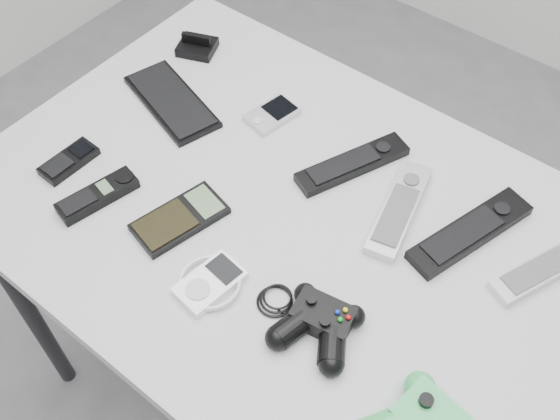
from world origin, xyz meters
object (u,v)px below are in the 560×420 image
Objects in this scene: remote_silver_a at (399,209)px; remote_black_b at (470,231)px; pda at (272,114)px; remote_black_a at (352,163)px; calculator at (180,218)px; mobile_phone at (69,161)px; controller_black at (319,322)px; desk at (308,249)px; pda_keyboard at (172,101)px; cordless_handset at (97,195)px; remote_silver_b at (546,268)px; mp3_player at (210,282)px.

remote_silver_a is 0.12m from remote_black_b.
remote_black_a reaches higher than pda.
mobile_phone is at bearing -159.72° from calculator.
remote_silver_a is 0.99× the size of controller_black.
remote_black_b is 0.31m from controller_black.
pda_keyboard is at bearing 169.52° from desk.
pda_keyboard reaches higher than desk.
remote_black_a is 1.51× the size of cordless_handset.
remote_silver_b is 1.28× the size of calculator.
pda_keyboard is 0.23m from mobile_phone.
mp3_player is (-0.05, -0.19, 0.08)m from desk.
mobile_phone is 0.11m from cordless_handset.
pda_keyboard is 2.31× the size of pda.
mobile_phone is at bearing -177.90° from mp3_player.
controller_black reaches higher than mobile_phone.
remote_black_a is 0.45m from cordless_handset.
pda_keyboard is at bearing 150.15° from calculator.
mobile_phone is at bearing -134.98° from remote_silver_b.
pda_keyboard is 0.95× the size of remote_black_b.
controller_black is at bearing -90.72° from remote_black_b.
desk is at bearing 48.95° from calculator.
cordless_handset is (-0.43, -0.30, -0.00)m from remote_silver_a.
pda is 0.41× the size of remote_black_b.
mp3_player is 0.50× the size of controller_black.
calculator is at bearing -144.38° from desk.
desk is 0.23m from calculator.
remote_silver_a reaches higher than remote_black_a.
desk is 0.39m from remote_silver_b.
remote_silver_a reaches higher than pda_keyboard.
mp3_player is (-0.40, -0.35, -0.00)m from remote_silver_b.
cordless_handset is at bearing -58.08° from pda_keyboard.
remote_black_a is (0.37, 0.08, 0.00)m from pda_keyboard.
controller_black is (0.34, -0.31, 0.01)m from pda.
calculator is at bearing 160.49° from mp3_player.
calculator is at bearing 166.40° from controller_black.
mobile_phone is (-0.41, -0.31, -0.00)m from remote_black_a.
remote_black_b is 1.18× the size of remote_silver_b.
pda_keyboard is 1.04× the size of remote_black_a.
remote_silver_a reaches higher than mobile_phone.
remote_black_b is 0.49m from calculator.
remote_silver_b is 0.76m from cordless_handset.
mobile_phone is at bearing 171.09° from controller_black.
controller_black is (0.18, 0.04, 0.01)m from mp3_player.
mp3_player is (0.34, -0.26, 0.00)m from pda_keyboard.
calculator is at bearing 8.81° from mobile_phone.
controller_black reaches higher than mp3_player.
pda_keyboard is at bearing -142.00° from pda.
pda_keyboard is 0.20m from pda.
controller_black is (0.55, 0.01, 0.01)m from mobile_phone.
remote_black_b is at bearing 44.34° from cordless_handset.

